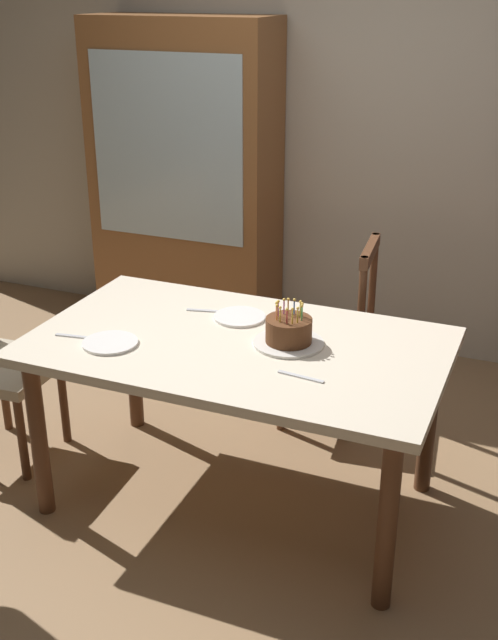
# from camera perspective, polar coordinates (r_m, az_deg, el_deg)

# --- Properties ---
(ground) EXTENTS (6.40, 6.40, 0.00)m
(ground) POSITION_cam_1_polar(r_m,az_deg,el_deg) (3.50, -0.78, -12.85)
(ground) COLOR #93704C
(back_wall) EXTENTS (6.40, 0.10, 2.60)m
(back_wall) POSITION_cam_1_polar(r_m,az_deg,el_deg) (4.64, 8.40, 13.64)
(back_wall) COLOR beige
(back_wall) RESTS_ON ground
(dining_table) EXTENTS (1.64, 0.96, 0.76)m
(dining_table) POSITION_cam_1_polar(r_m,az_deg,el_deg) (3.15, -0.84, -3.01)
(dining_table) COLOR beige
(dining_table) RESTS_ON ground
(birthday_cake) EXTENTS (0.28, 0.28, 0.18)m
(birthday_cake) POSITION_cam_1_polar(r_m,az_deg,el_deg) (3.07, 2.91, -0.93)
(birthday_cake) COLOR silver
(birthday_cake) RESTS_ON dining_table
(plate_near_celebrant) EXTENTS (0.22, 0.22, 0.01)m
(plate_near_celebrant) POSITION_cam_1_polar(r_m,az_deg,el_deg) (3.13, -10.07, -1.65)
(plate_near_celebrant) COLOR white
(plate_near_celebrant) RESTS_ON dining_table
(plate_far_side) EXTENTS (0.22, 0.22, 0.01)m
(plate_far_side) POSITION_cam_1_polar(r_m,az_deg,el_deg) (3.32, -0.68, 0.23)
(plate_far_side) COLOR white
(plate_far_side) RESTS_ON dining_table
(fork_near_celebrant) EXTENTS (0.18, 0.04, 0.01)m
(fork_near_celebrant) POSITION_cam_1_polar(r_m,az_deg,el_deg) (3.22, -12.43, -1.18)
(fork_near_celebrant) COLOR silver
(fork_near_celebrant) RESTS_ON dining_table
(fork_far_side) EXTENTS (0.18, 0.06, 0.01)m
(fork_far_side) POSITION_cam_1_polar(r_m,az_deg,el_deg) (3.39, -3.07, 0.68)
(fork_far_side) COLOR silver
(fork_far_side) RESTS_ON dining_table
(fork_near_guest) EXTENTS (0.18, 0.04, 0.01)m
(fork_near_guest) POSITION_cam_1_polar(r_m,az_deg,el_deg) (2.84, 3.78, -4.13)
(fork_near_guest) COLOR silver
(fork_near_guest) RESTS_ON dining_table
(chair_spindle_back) EXTENTS (0.48, 0.48, 0.95)m
(chair_spindle_back) POSITION_cam_1_polar(r_m,az_deg,el_deg) (3.88, 5.92, -1.24)
(chair_spindle_back) COLOR #56331E
(chair_spindle_back) RESTS_ON ground
(china_cabinet) EXTENTS (1.10, 0.45, 1.90)m
(china_cabinet) POSITION_cam_1_polar(r_m,az_deg,el_deg) (4.79, -4.64, 9.86)
(china_cabinet) COLOR brown
(china_cabinet) RESTS_ON ground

